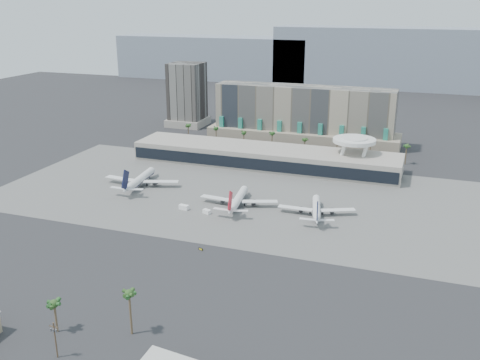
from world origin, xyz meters
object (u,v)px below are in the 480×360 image
(airliner_left, at_px, (140,179))
(airliner_right, at_px, (316,208))
(service_vehicle_b, at_px, (207,212))
(utility_pole, at_px, (55,337))
(taxiway_sign, at_px, (201,249))
(airliner_centre, at_px, (238,199))
(service_vehicle_a, at_px, (184,207))

(airliner_left, xyz_separation_m, airliner_right, (103.77, -9.43, -0.53))
(airliner_left, distance_m, service_vehicle_b, 58.04)
(utility_pole, xyz_separation_m, taxiway_sign, (11.80, 80.39, -6.65))
(airliner_left, height_order, airliner_centre, airliner_left)
(service_vehicle_b, bearing_deg, airliner_centre, 76.10)
(airliner_left, bearing_deg, utility_pole, -76.12)
(service_vehicle_b, bearing_deg, taxiway_sign, -48.06)
(airliner_centre, height_order, airliner_right, airliner_centre)
(taxiway_sign, bearing_deg, utility_pole, -81.24)
(airliner_right, relative_size, service_vehicle_a, 7.95)
(airliner_left, distance_m, taxiway_sign, 91.93)
(utility_pole, bearing_deg, service_vehicle_a, 96.98)
(service_vehicle_a, bearing_deg, utility_pole, -74.68)
(airliner_centre, height_order, service_vehicle_a, airliner_centre)
(utility_pole, relative_size, service_vehicle_a, 2.43)
(utility_pole, height_order, taxiway_sign, utility_pole)
(utility_pole, height_order, airliner_centre, airliner_centre)
(airliner_left, distance_m, airliner_right, 104.20)
(airliner_centre, relative_size, airliner_right, 1.08)
(utility_pole, xyz_separation_m, service_vehicle_a, (-14.74, 120.36, -5.93))
(utility_pole, height_order, airliner_right, airliner_right)
(taxiway_sign, bearing_deg, airliner_right, 72.24)
(airliner_left, height_order, service_vehicle_a, airliner_left)
(airliner_centre, distance_m, service_vehicle_b, 18.90)
(service_vehicle_a, bearing_deg, airliner_right, 21.49)
(airliner_right, bearing_deg, airliner_centre, 169.82)
(utility_pole, distance_m, airliner_centre, 134.58)
(service_vehicle_a, height_order, service_vehicle_b, service_vehicle_a)
(airliner_left, height_order, airliner_right, airliner_left)
(airliner_left, height_order, service_vehicle_b, airliner_left)
(utility_pole, bearing_deg, airliner_left, 110.27)
(airliner_centre, xyz_separation_m, taxiway_sign, (2.22, -53.80, -3.20))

